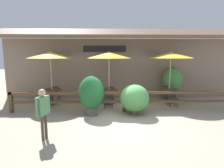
{
  "coord_description": "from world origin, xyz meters",
  "views": [
    {
      "loc": [
        -0.77,
        -6.73,
        2.51
      ],
      "look_at": [
        -0.55,
        1.55,
        1.23
      ],
      "focal_mm": 28.0,
      "sensor_mm": 36.0,
      "label": 1
    }
  ],
  "objects_px": {
    "dining_table_near": "(52,92)",
    "dining_table_middle": "(109,93)",
    "potted_plant_small_flowering": "(91,94)",
    "potted_plant_entrance_palm": "(172,80)",
    "chair_middle_streetside": "(108,98)",
    "chair_middle_wallside": "(110,93)",
    "chair_near_wallside": "(55,92)",
    "dining_table_far": "(169,92)",
    "patio_umbrella_far": "(171,55)",
    "patio_umbrella_near": "(50,55)",
    "chair_far_streetside": "(172,97)",
    "potted_plant_corner_fern": "(135,98)",
    "chair_far_wallside": "(166,92)",
    "pedestrian": "(43,107)",
    "chair_near_streetside": "(48,98)",
    "patio_umbrella_middle": "(109,55)"
  },
  "relations": [
    {
      "from": "potted_plant_small_flowering",
      "to": "potted_plant_entrance_palm",
      "type": "relative_size",
      "value": 0.91
    },
    {
      "from": "potted_plant_small_flowering",
      "to": "chair_middle_wallside",
      "type": "bearing_deg",
      "value": 70.94
    },
    {
      "from": "chair_middle_streetside",
      "to": "potted_plant_corner_fern",
      "type": "height_order",
      "value": "potted_plant_corner_fern"
    },
    {
      "from": "chair_near_streetside",
      "to": "chair_middle_wallside",
      "type": "relative_size",
      "value": 1.0
    },
    {
      "from": "chair_middle_streetside",
      "to": "potted_plant_small_flowering",
      "type": "xyz_separation_m",
      "value": [
        -0.75,
        -1.1,
        0.45
      ]
    },
    {
      "from": "patio_umbrella_far",
      "to": "chair_far_streetside",
      "type": "bearing_deg",
      "value": -94.87
    },
    {
      "from": "chair_near_wallside",
      "to": "dining_table_far",
      "type": "relative_size",
      "value": 0.88
    },
    {
      "from": "potted_plant_corner_fern",
      "to": "chair_far_wallside",
      "type": "bearing_deg",
      "value": 49.65
    },
    {
      "from": "chair_far_wallside",
      "to": "potted_plant_corner_fern",
      "type": "relative_size",
      "value": 0.63
    },
    {
      "from": "potted_plant_entrance_palm",
      "to": "dining_table_far",
      "type": "bearing_deg",
      "value": -118.77
    },
    {
      "from": "patio_umbrella_near",
      "to": "patio_umbrella_middle",
      "type": "distance_m",
      "value": 3.08
    },
    {
      "from": "patio_umbrella_near",
      "to": "dining_table_middle",
      "type": "bearing_deg",
      "value": -2.69
    },
    {
      "from": "patio_umbrella_near",
      "to": "potted_plant_corner_fern",
      "type": "bearing_deg",
      "value": -24.97
    },
    {
      "from": "dining_table_near",
      "to": "dining_table_middle",
      "type": "xyz_separation_m",
      "value": [
        3.08,
        -0.14,
        0.0
      ]
    },
    {
      "from": "potted_plant_entrance_palm",
      "to": "patio_umbrella_far",
      "type": "bearing_deg",
      "value": -118.77
    },
    {
      "from": "patio_umbrella_far",
      "to": "pedestrian",
      "type": "bearing_deg",
      "value": -141.51
    },
    {
      "from": "chair_near_streetside",
      "to": "dining_table_near",
      "type": "bearing_deg",
      "value": 100.78
    },
    {
      "from": "potted_plant_entrance_palm",
      "to": "potted_plant_small_flowering",
      "type": "bearing_deg",
      "value": -148.01
    },
    {
      "from": "chair_middle_wallside",
      "to": "potted_plant_corner_fern",
      "type": "xyz_separation_m",
      "value": [
        1.03,
        -2.49,
        0.26
      ]
    },
    {
      "from": "chair_far_wallside",
      "to": "potted_plant_small_flowering",
      "type": "distance_m",
      "value": 4.95
    },
    {
      "from": "patio_umbrella_near",
      "to": "dining_table_far",
      "type": "xyz_separation_m",
      "value": [
        6.39,
        0.03,
        -1.98
      ]
    },
    {
      "from": "chair_near_wallside",
      "to": "potted_plant_entrance_palm",
      "type": "relative_size",
      "value": 0.45
    },
    {
      "from": "dining_table_far",
      "to": "pedestrian",
      "type": "relative_size",
      "value": 0.61
    },
    {
      "from": "patio_umbrella_far",
      "to": "chair_far_wallside",
      "type": "height_order",
      "value": "patio_umbrella_far"
    },
    {
      "from": "patio_umbrella_far",
      "to": "chair_near_wallside",
      "type": "bearing_deg",
      "value": 173.99
    },
    {
      "from": "chair_middle_streetside",
      "to": "potted_plant_small_flowering",
      "type": "relative_size",
      "value": 0.49
    },
    {
      "from": "patio_umbrella_near",
      "to": "chair_near_wallside",
      "type": "xyz_separation_m",
      "value": [
        -0.06,
        0.71,
        -2.13
      ]
    },
    {
      "from": "dining_table_far",
      "to": "chair_far_wallside",
      "type": "distance_m",
      "value": 0.71
    },
    {
      "from": "chair_near_streetside",
      "to": "dining_table_middle",
      "type": "bearing_deg",
      "value": 20.01
    },
    {
      "from": "patio_umbrella_near",
      "to": "patio_umbrella_middle",
      "type": "xyz_separation_m",
      "value": [
        3.08,
        -0.14,
        0.0
      ]
    },
    {
      "from": "dining_table_near",
      "to": "chair_far_streetside",
      "type": "xyz_separation_m",
      "value": [
        6.33,
        -0.66,
        -0.15
      ]
    },
    {
      "from": "chair_far_wallside",
      "to": "pedestrian",
      "type": "bearing_deg",
      "value": 27.88
    },
    {
      "from": "potted_plant_small_flowering",
      "to": "potted_plant_entrance_palm",
      "type": "xyz_separation_m",
      "value": [
        4.6,
        2.87,
        0.21
      ]
    },
    {
      "from": "chair_middle_wallside",
      "to": "potted_plant_entrance_palm",
      "type": "distance_m",
      "value": 3.82
    },
    {
      "from": "dining_table_near",
      "to": "dining_table_middle",
      "type": "height_order",
      "value": "same"
    },
    {
      "from": "patio_umbrella_near",
      "to": "patio_umbrella_far",
      "type": "height_order",
      "value": "same"
    },
    {
      "from": "chair_far_streetside",
      "to": "patio_umbrella_near",
      "type": "bearing_deg",
      "value": 177.03
    },
    {
      "from": "potted_plant_corner_fern",
      "to": "potted_plant_entrance_palm",
      "type": "height_order",
      "value": "potted_plant_entrance_palm"
    },
    {
      "from": "chair_middle_streetside",
      "to": "potted_plant_small_flowering",
      "type": "height_order",
      "value": "potted_plant_small_flowering"
    },
    {
      "from": "patio_umbrella_near",
      "to": "chair_far_wallside",
      "type": "relative_size",
      "value": 3.33
    },
    {
      "from": "chair_far_streetside",
      "to": "chair_middle_streetside",
      "type": "bearing_deg",
      "value": -174.08
    },
    {
      "from": "potted_plant_corner_fern",
      "to": "patio_umbrella_far",
      "type": "bearing_deg",
      "value": 41.66
    },
    {
      "from": "chair_near_wallside",
      "to": "patio_umbrella_middle",
      "type": "distance_m",
      "value": 3.89
    },
    {
      "from": "patio_umbrella_far",
      "to": "dining_table_far",
      "type": "xyz_separation_m",
      "value": [
        0.0,
        0.0,
        -1.98
      ]
    },
    {
      "from": "chair_near_wallside",
      "to": "patio_umbrella_far",
      "type": "xyz_separation_m",
      "value": [
        6.45,
        -0.68,
        2.13
      ]
    },
    {
      "from": "patio_umbrella_near",
      "to": "dining_table_middle",
      "type": "relative_size",
      "value": 2.92
    },
    {
      "from": "dining_table_middle",
      "to": "dining_table_far",
      "type": "relative_size",
      "value": 1.0
    },
    {
      "from": "chair_far_streetside",
      "to": "chair_far_wallside",
      "type": "relative_size",
      "value": 1.0
    },
    {
      "from": "dining_table_near",
      "to": "pedestrian",
      "type": "distance_m",
      "value": 4.36
    },
    {
      "from": "chair_middle_streetside",
      "to": "chair_near_wallside",
      "type": "bearing_deg",
      "value": 154.72
    }
  ]
}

